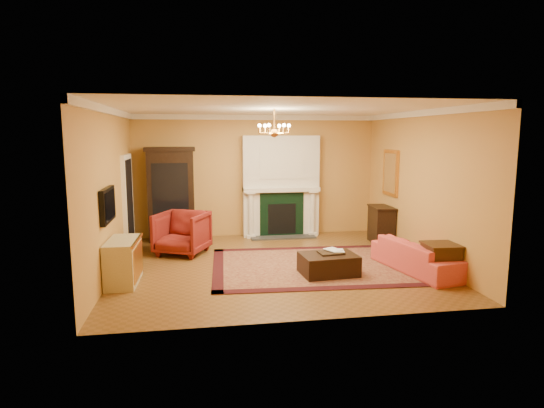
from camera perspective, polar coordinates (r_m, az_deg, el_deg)
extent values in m
cube|color=brown|center=(8.98, 0.27, -7.67)|extent=(6.00, 5.50, 0.02)
cube|color=white|center=(8.63, 0.29, 11.94)|extent=(6.00, 5.50, 0.02)
cube|color=#B98542|center=(11.40, -2.03, 3.54)|extent=(6.00, 0.02, 3.00)
cube|color=#B98542|center=(6.00, 4.66, -1.13)|extent=(6.00, 0.02, 3.00)
cube|color=#B98542|center=(8.71, -19.66, 1.45)|extent=(0.02, 5.50, 3.00)
cube|color=#B98542|center=(9.65, 18.22, 2.18)|extent=(0.02, 5.50, 3.00)
cube|color=silver|center=(11.35, 1.10, 2.26)|extent=(1.90, 0.32, 2.50)
cube|color=silver|center=(11.13, 1.26, 5.23)|extent=(1.10, 0.01, 0.80)
cube|color=#0E331D|center=(11.28, 1.24, -1.37)|extent=(1.10, 0.02, 1.10)
cube|color=black|center=(11.29, 1.24, -1.88)|extent=(0.70, 0.02, 0.75)
cube|color=#333333|center=(11.27, 1.34, -4.13)|extent=(1.60, 0.50, 0.04)
cube|color=silver|center=(11.30, 1.15, 1.87)|extent=(1.90, 0.44, 0.10)
cylinder|color=silver|center=(11.15, -2.69, -1.29)|extent=(0.14, 0.14, 1.18)
cylinder|color=silver|center=(11.43, 5.10, -1.07)|extent=(0.14, 0.14, 1.18)
cube|color=white|center=(11.31, -2.04, 10.81)|extent=(6.00, 0.08, 0.12)
cube|color=white|center=(8.65, -19.82, 10.96)|extent=(0.08, 5.50, 0.12)
cube|color=white|center=(9.58, 18.36, 10.76)|extent=(0.08, 5.50, 0.12)
cube|color=white|center=(10.42, -17.62, 0.16)|extent=(0.08, 1.05, 2.10)
cube|color=black|center=(10.42, -17.42, 0.00)|extent=(0.02, 0.85, 1.95)
cube|color=black|center=(8.13, -19.94, -0.11)|extent=(0.08, 0.95, 0.58)
cube|color=black|center=(8.12, -19.63, -0.11)|extent=(0.01, 0.85, 0.48)
cube|color=gold|center=(10.87, 14.68, 3.81)|extent=(0.05, 0.76, 1.05)
cube|color=white|center=(10.86, 14.54, 3.81)|extent=(0.01, 0.62, 0.90)
cylinder|color=#C38135|center=(8.63, 0.29, 10.54)|extent=(0.03, 0.03, 0.40)
sphere|color=#C38135|center=(8.62, 0.29, 8.88)|extent=(0.16, 0.16, 0.16)
sphere|color=#FFE5B2|center=(8.67, 2.14, 9.80)|extent=(0.07, 0.07, 0.07)
sphere|color=#FFE5B2|center=(8.89, 0.93, 9.78)|extent=(0.07, 0.07, 0.07)
sphere|color=#FFE5B2|center=(8.84, -0.89, 9.79)|extent=(0.07, 0.07, 0.07)
sphere|color=#FFE5B2|center=(8.58, -1.59, 9.82)|extent=(0.07, 0.07, 0.07)
sphere|color=#FFE5B2|center=(8.36, -0.39, 9.85)|extent=(0.07, 0.07, 0.07)
sphere|color=#FFE5B2|center=(8.41, 1.52, 9.84)|extent=(0.07, 0.07, 0.07)
cube|color=#480F10|center=(8.93, 5.10, -7.68)|extent=(3.99, 3.09, 0.02)
cube|color=black|center=(11.11, -12.55, 0.97)|extent=(1.09, 0.54, 2.14)
imported|color=maroon|center=(9.84, -11.24, -3.33)|extent=(1.26, 1.23, 1.00)
cylinder|color=black|center=(10.35, -13.76, -5.55)|extent=(0.26, 0.26, 0.04)
cylinder|color=black|center=(10.28, -13.82, -3.82)|extent=(0.06, 0.06, 0.60)
cylinder|color=white|center=(10.22, -13.89, -2.07)|extent=(0.38, 0.38, 0.03)
cube|color=beige|center=(8.20, -18.18, -6.89)|extent=(0.51, 1.03, 0.76)
imported|color=#D94B44|center=(8.90, 17.86, -5.62)|extent=(0.94, 2.04, 0.77)
cube|color=#321E0D|center=(8.53, 20.38, -6.90)|extent=(0.56, 0.56, 0.61)
cube|color=black|center=(10.96, 13.53, -2.62)|extent=(0.49, 0.78, 0.84)
cube|color=black|center=(8.37, 7.09, -7.49)|extent=(1.04, 0.79, 0.37)
cube|color=black|center=(8.37, 7.38, -6.09)|extent=(0.45, 0.37, 0.03)
imported|color=gray|center=(8.35, 7.12, -4.93)|extent=(0.22, 0.12, 0.31)
imported|color=gray|center=(8.37, 7.64, -5.00)|extent=(0.21, 0.05, 0.28)
cylinder|color=gray|center=(11.17, -2.86, 2.30)|extent=(0.12, 0.12, 0.10)
cone|color=#0E360F|center=(11.15, -2.87, 3.50)|extent=(0.18, 0.18, 0.37)
cylinder|color=gray|center=(11.45, 4.96, 2.43)|extent=(0.12, 0.12, 0.10)
cone|color=#0E360F|center=(11.43, 4.97, 3.59)|extent=(0.17, 0.17, 0.37)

